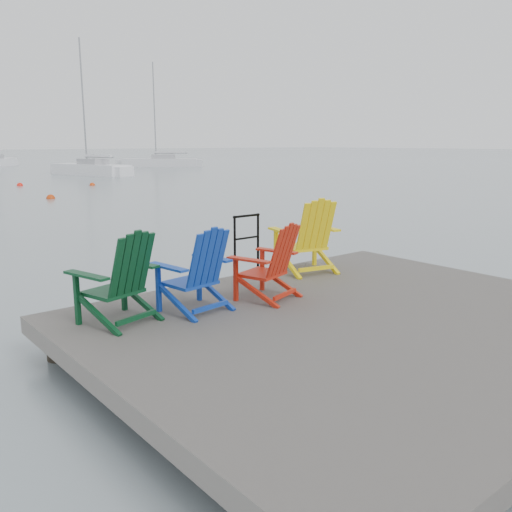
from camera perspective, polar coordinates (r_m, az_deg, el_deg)
ground at (r=6.45m, az=11.12°, el=-10.56°), size 400.00×400.00×0.00m
dock at (r=6.33m, az=11.25°, el=-7.64°), size 6.00×5.00×1.40m
handrail at (r=8.02m, az=-1.00°, el=1.86°), size 0.48×0.04×0.90m
chair_green at (r=6.02m, az=-14.11°, el=-2.16°), size 0.94×0.89×1.02m
chair_blue at (r=6.28m, az=-6.24°, el=-1.42°), size 0.86×0.81×0.99m
chair_red at (r=6.74m, az=1.52°, el=-0.59°), size 0.90×0.86×0.96m
chair_yellow at (r=8.17m, az=5.51°, el=2.15°), size 1.02×0.97×1.12m
sailboat_near at (r=43.93m, az=-17.01°, el=8.65°), size 3.71×7.62×10.32m
sailboat_far at (r=57.32m, az=-10.04°, el=9.61°), size 7.25×6.09×10.56m
buoy_a at (r=25.67m, az=-20.80°, el=5.66°), size 0.39×0.39×0.39m
buoy_c at (r=32.97m, az=-16.85°, el=7.13°), size 0.32×0.32×0.32m
buoy_d at (r=34.14m, az=-23.60°, el=6.80°), size 0.35×0.35×0.35m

